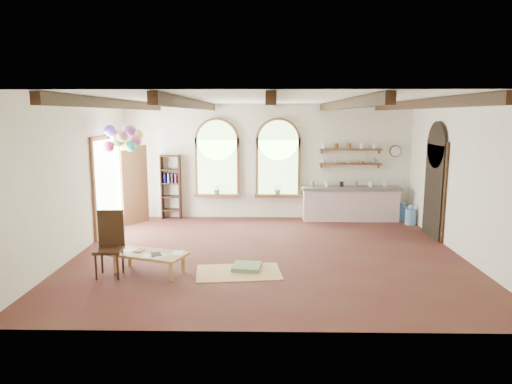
{
  "coord_description": "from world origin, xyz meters",
  "views": [
    {
      "loc": [
        -0.08,
        -9.25,
        2.88
      ],
      "look_at": [
        -0.26,
        0.6,
        1.22
      ],
      "focal_mm": 32.0,
      "sensor_mm": 36.0,
      "label": 1
    }
  ],
  "objects_px": {
    "side_chair": "(110,258)",
    "kitchen_counter": "(350,203)",
    "balloon_cluster": "(123,138)",
    "coffee_table": "(149,255)"
  },
  "relations": [
    {
      "from": "side_chair",
      "to": "kitchen_counter",
      "type": "bearing_deg",
      "value": 41.49
    },
    {
      "from": "side_chair",
      "to": "balloon_cluster",
      "type": "xyz_separation_m",
      "value": [
        -0.53,
        2.82,
        2.01
      ]
    },
    {
      "from": "kitchen_counter",
      "to": "balloon_cluster",
      "type": "xyz_separation_m",
      "value": [
        -5.7,
        -1.75,
        1.87
      ]
    },
    {
      "from": "kitchen_counter",
      "to": "side_chair",
      "type": "distance_m",
      "value": 6.91
    },
    {
      "from": "coffee_table",
      "to": "balloon_cluster",
      "type": "relative_size",
      "value": 1.28
    },
    {
      "from": "coffee_table",
      "to": "side_chair",
      "type": "relative_size",
      "value": 1.26
    },
    {
      "from": "balloon_cluster",
      "to": "side_chair",
      "type": "bearing_deg",
      "value": -79.43
    },
    {
      "from": "coffee_table",
      "to": "balloon_cluster",
      "type": "bearing_deg",
      "value": 114.25
    },
    {
      "from": "coffee_table",
      "to": "side_chair",
      "type": "height_order",
      "value": "side_chair"
    },
    {
      "from": "kitchen_counter",
      "to": "balloon_cluster",
      "type": "bearing_deg",
      "value": -162.91
    }
  ]
}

